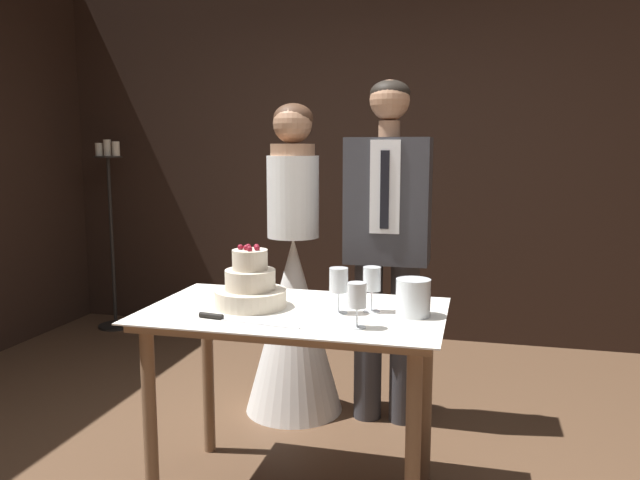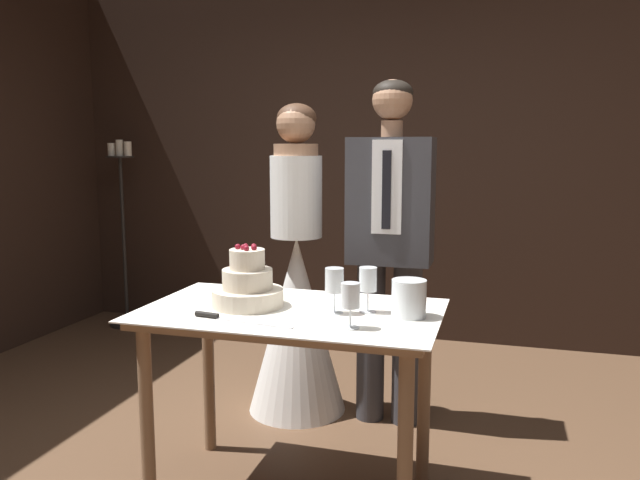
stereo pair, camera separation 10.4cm
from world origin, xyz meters
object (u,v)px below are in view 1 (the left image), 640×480
Objects in this scene: cake_knife at (229,319)px; tiered_cake at (250,287)px; cake_table at (295,337)px; wine_glass_near at (372,281)px; wine_glass_middle at (357,298)px; hurricane_candle at (413,298)px; wine_glass_far at (339,281)px; bride at (294,301)px; groom at (388,235)px; candle_stand at (112,236)px.

tiered_cake is at bearing 96.30° from cake_knife.
wine_glass_near is at bearing 8.65° from cake_table.
hurricane_candle is (0.18, 0.22, -0.04)m from wine_glass_middle.
bride is at bearing 117.43° from wine_glass_far.
bride reaches higher than cake_knife.
bride is at bearing 101.06° from cake_knife.
groom reaches higher than hurricane_candle.
tiered_cake is at bearing 178.91° from cake_table.
wine_glass_near is at bearing 23.58° from wine_glass_far.
tiered_cake is at bearing -118.03° from groom.
wine_glass_far is 0.30m from hurricane_candle.
cake_table is 0.67× the size of groom.
groom is (-0.05, 0.80, 0.08)m from wine_glass_near.
tiered_cake is at bearing -85.46° from bride.
hurricane_candle is at bearing 27.55° from cake_knife.
wine_glass_near reaches higher than cake_knife.
bride is at bearing 125.34° from wine_glass_near.
tiered_cake is at bearing -178.10° from hurricane_candle.
cake_knife is 0.23× the size of groom.
bride is (-0.57, 0.80, -0.31)m from wine_glass_near.
cake_table is 0.39m from wine_glass_near.
wine_glass_far is 0.86m from groom.
candle_stand is (-2.45, 2.25, -0.16)m from wine_glass_middle.
wine_glass_near is 0.80m from groom.
hurricane_candle is at bearing 3.10° from cake_table.
groom is 1.18× the size of candle_stand.
hurricane_candle is (0.67, 0.02, -0.02)m from tiered_cake.
cake_knife is at bearing -49.26° from candle_stand.
groom reaches higher than wine_glass_far.
bride reaches higher than hurricane_candle.
tiered_cake is at bearing -46.28° from candle_stand.
cake_knife is at bearing -152.49° from wine_glass_near.
bride reaches higher than cake_table.
hurricane_candle is at bearing 50.09° from wine_glass_middle.
wine_glass_middle is 0.09× the size of groom.
wine_glass_far reaches higher than hurricane_candle.
cake_table is at bearing -1.09° from tiered_cake.
hurricane_candle is (0.29, 0.03, -0.06)m from wine_glass_far.
wine_glass_middle is 1.15× the size of hurricane_candle.
wine_glass_middle is 0.92× the size of wine_glass_far.
groom is at bearing 61.97° from tiered_cake.
groom is (0.07, 0.85, 0.08)m from wine_glass_far.
groom is (0.26, 0.84, 0.32)m from cake_table.
candle_stand reaches higher than wine_glass_near.
wine_glass_far is at bearing -173.55° from hurricane_candle.
wine_glass_middle reaches higher than cake_table.
cake_knife is 1.08m from bride.
tiered_cake is 0.67m from hurricane_candle.
wine_glass_middle is at bearing -129.91° from hurricane_candle.
groom is at bearing -26.67° from candle_stand.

